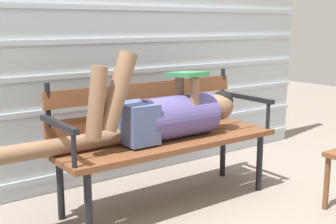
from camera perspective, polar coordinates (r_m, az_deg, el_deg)
ground_plane at (r=2.96m, az=1.86°, el=-12.62°), size 12.00×12.00×0.00m
house_siding at (r=3.41m, az=-6.80°, el=9.16°), size 4.01×0.08×2.16m
park_bench at (r=2.98m, az=-0.80°, el=-2.51°), size 1.55×0.52×0.86m
reclining_person at (r=2.86m, az=-0.93°, el=-0.41°), size 1.73×0.28×0.60m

